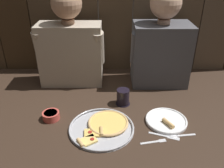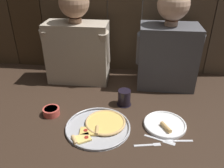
{
  "view_description": "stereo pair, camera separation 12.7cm",
  "coord_description": "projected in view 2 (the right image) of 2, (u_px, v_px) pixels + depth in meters",
  "views": [
    {
      "loc": [
        -0.02,
        -1.01,
        0.8
      ],
      "look_at": [
        -0.02,
        0.1,
        0.18
      ],
      "focal_mm": 37.56,
      "sensor_mm": 36.0,
      "label": 1
    },
    {
      "loc": [
        0.1,
        -1.01,
        0.8
      ],
      "look_at": [
        -0.02,
        0.1,
        0.18
      ],
      "focal_mm": 37.56,
      "sensor_mm": 36.0,
      "label": 2
    }
  ],
  "objects": [
    {
      "name": "drinking_glass",
      "position": [
        124.0,
        98.0,
        1.4
      ],
      "size": [
        0.09,
        0.09,
        0.1
      ],
      "color": "black",
      "rests_on": "ground"
    },
    {
      "name": "table_spoon",
      "position": [
        174.0,
        140.0,
        1.14
      ],
      "size": [
        0.14,
        0.04,
        0.01
      ],
      "color": "silver",
      "rests_on": "ground"
    },
    {
      "name": "ground_plane",
      "position": [
        114.0,
        122.0,
        1.27
      ],
      "size": [
        3.2,
        3.2,
        0.0
      ],
      "primitive_type": "plane",
      "color": "#332319"
    },
    {
      "name": "dinner_plate",
      "position": [
        165.0,
        125.0,
        1.24
      ],
      "size": [
        0.23,
        0.23,
        0.03
      ],
      "color": "white",
      "rests_on": "ground"
    },
    {
      "name": "table_fork",
      "position": [
        149.0,
        145.0,
        1.12
      ],
      "size": [
        0.13,
        0.04,
        0.01
      ],
      "color": "silver",
      "rests_on": "ground"
    },
    {
      "name": "diner_right",
      "position": [
        169.0,
        44.0,
        1.5
      ],
      "size": [
        0.41,
        0.23,
        0.65
      ],
      "color": "#4C4C51",
      "rests_on": "ground"
    },
    {
      "name": "diner_left",
      "position": [
        77.0,
        40.0,
        1.56
      ],
      "size": [
        0.45,
        0.21,
        0.64
      ],
      "color": "#B2A38E",
      "rests_on": "ground"
    },
    {
      "name": "pizza_tray",
      "position": [
        100.0,
        126.0,
        1.23
      ],
      "size": [
        0.34,
        0.34,
        0.03
      ],
      "color": "#B2B2B7",
      "rests_on": "ground"
    },
    {
      "name": "table_knife",
      "position": [
        160.0,
        140.0,
        1.15
      ],
      "size": [
        0.15,
        0.07,
        0.01
      ],
      "color": "silver",
      "rests_on": "ground"
    },
    {
      "name": "dipping_bowl",
      "position": [
        51.0,
        111.0,
        1.32
      ],
      "size": [
        0.09,
        0.09,
        0.04
      ],
      "color": "#CC4C42",
      "rests_on": "ground"
    }
  ]
}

